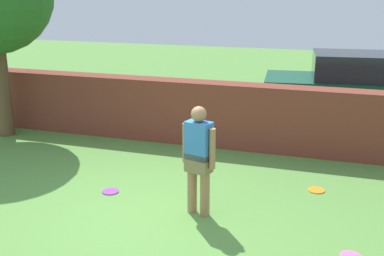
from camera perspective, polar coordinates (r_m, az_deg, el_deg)
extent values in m
plane|color=#568C3D|center=(6.90, -6.91, -10.95)|extent=(40.00, 40.00, 0.00)
cube|color=brown|center=(10.32, -6.42, 2.44)|extent=(12.80, 0.50, 1.33)
cylinder|color=brown|center=(11.12, -22.08, 5.14)|extent=(0.34, 0.34, 2.38)
cylinder|color=#9E704C|center=(6.90, 0.02, -6.91)|extent=(0.14, 0.14, 0.85)
cylinder|color=#9E704C|center=(6.79, 1.57, -7.33)|extent=(0.14, 0.14, 0.85)
cube|color=olive|center=(6.70, 0.80, -4.18)|extent=(0.41, 0.31, 0.28)
cube|color=#3372BF|center=(6.59, 0.82, -1.54)|extent=(0.41, 0.31, 0.55)
sphere|color=#9E704C|center=(6.48, 0.83, 1.69)|extent=(0.22, 0.22, 0.22)
cylinder|color=#9E704C|center=(6.73, -0.78, -1.81)|extent=(0.09, 0.09, 0.58)
cylinder|color=#9E704C|center=(6.50, 2.47, -2.52)|extent=(0.09, 0.09, 0.58)
cube|color=#0C4C2D|center=(11.83, 19.07, 3.74)|extent=(4.36, 2.14, 0.80)
cube|color=#1E2328|center=(11.70, 19.39, 7.08)|extent=(2.15, 1.70, 0.60)
cylinder|color=black|center=(12.64, 12.30, 3.21)|extent=(0.66, 0.29, 0.64)
cylinder|color=black|center=(10.99, 12.33, 1.19)|extent=(0.66, 0.29, 0.64)
cylinder|color=orange|center=(8.01, 14.79, -7.28)|extent=(0.27, 0.27, 0.02)
cylinder|color=purple|center=(7.81, -9.83, -7.57)|extent=(0.27, 0.27, 0.02)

